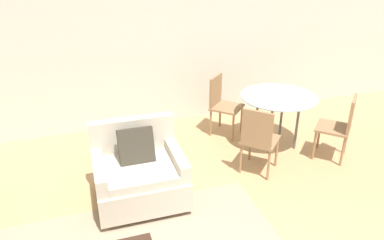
{
  "coord_description": "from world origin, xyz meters",
  "views": [
    {
      "loc": [
        -0.86,
        -1.68,
        2.65
      ],
      "look_at": [
        0.38,
        2.15,
        0.75
      ],
      "focal_mm": 35.0,
      "sensor_mm": 36.0,
      "label": 1
    }
  ],
  "objects_px": {
    "armchair": "(139,173)",
    "dining_chair_near_right": "(341,124)",
    "dining_table": "(278,102)",
    "dining_chair_near_left": "(259,137)",
    "dining_chair_far_left": "(222,101)"
  },
  "relations": [
    {
      "from": "armchair",
      "to": "dining_chair_near_left",
      "type": "height_order",
      "value": "dining_chair_near_left"
    },
    {
      "from": "armchair",
      "to": "dining_chair_near_right",
      "type": "bearing_deg",
      "value": 1.55
    },
    {
      "from": "dining_chair_far_left",
      "to": "dining_chair_near_right",
      "type": "bearing_deg",
      "value": -45.0
    },
    {
      "from": "dining_chair_near_left",
      "to": "dining_chair_far_left",
      "type": "relative_size",
      "value": 1.0
    },
    {
      "from": "dining_chair_near_right",
      "to": "armchair",
      "type": "bearing_deg",
      "value": -178.45
    },
    {
      "from": "armchair",
      "to": "dining_chair_far_left",
      "type": "height_order",
      "value": "dining_chair_far_left"
    },
    {
      "from": "dining_chair_near_right",
      "to": "dining_chair_far_left",
      "type": "distance_m",
      "value": 1.7
    },
    {
      "from": "dining_chair_near_left",
      "to": "dining_table",
      "type": "bearing_deg",
      "value": 45.0
    },
    {
      "from": "armchair",
      "to": "dining_chair_near_right",
      "type": "height_order",
      "value": "dining_chair_near_right"
    },
    {
      "from": "dining_table",
      "to": "dining_chair_near_left",
      "type": "relative_size",
      "value": 1.18
    },
    {
      "from": "dining_chair_near_right",
      "to": "dining_table",
      "type": "bearing_deg",
      "value": 135.0
    },
    {
      "from": "dining_chair_near_left",
      "to": "dining_chair_near_right",
      "type": "height_order",
      "value": "same"
    },
    {
      "from": "dining_table",
      "to": "dining_chair_far_left",
      "type": "xyz_separation_m",
      "value": [
        -0.6,
        0.6,
        -0.15
      ]
    },
    {
      "from": "dining_table",
      "to": "dining_chair_near_left",
      "type": "bearing_deg",
      "value": -135.0
    },
    {
      "from": "armchair",
      "to": "dining_chair_near_right",
      "type": "relative_size",
      "value": 1.08
    }
  ]
}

